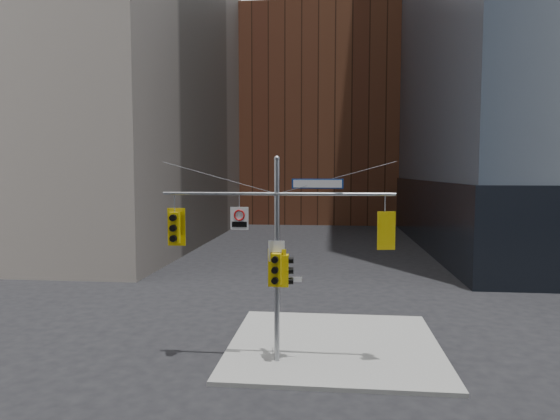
% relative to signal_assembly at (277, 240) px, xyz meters
% --- Properties ---
extents(ground, '(160.00, 160.00, 0.00)m').
position_rel_signal_assembly_xyz_m(ground, '(0.00, -1.99, -4.42)').
color(ground, black).
rests_on(ground, ground).
extents(sidewalk_corner, '(8.00, 8.00, 0.15)m').
position_rel_signal_assembly_xyz_m(sidewalk_corner, '(2.00, 2.01, -4.34)').
color(sidewalk_corner, gray).
rests_on(sidewalk_corner, ground).
extents(brick_midrise, '(26.00, 20.00, 28.00)m').
position_rel_signal_assembly_xyz_m(brick_midrise, '(0.00, 56.01, 9.58)').
color(brick_midrise, brown).
rests_on(brick_midrise, ground).
extents(signal_assembly, '(8.00, 0.80, 7.30)m').
position_rel_signal_assembly_xyz_m(signal_assembly, '(0.00, 0.00, 0.00)').
color(signal_assembly, gray).
rests_on(signal_assembly, ground).
extents(traffic_light_west_arm, '(0.64, 0.50, 1.34)m').
position_rel_signal_assembly_xyz_m(traffic_light_west_arm, '(-3.61, 0.01, 0.38)').
color(traffic_light_west_arm, '#D7B70B').
rests_on(traffic_light_west_arm, ground).
extents(traffic_light_east_arm, '(0.61, 0.55, 1.28)m').
position_rel_signal_assembly_xyz_m(traffic_light_east_arm, '(3.64, 0.00, 0.38)').
color(traffic_light_east_arm, '#D7B70B').
rests_on(traffic_light_east_arm, ground).
extents(traffic_light_pole_side, '(0.43, 0.37, 1.10)m').
position_rel_signal_assembly_xyz_m(traffic_light_pole_side, '(0.33, 0.01, -1.07)').
color(traffic_light_pole_side, '#D7B70B').
rests_on(traffic_light_pole_side, ground).
extents(traffic_light_pole_front, '(0.63, 0.52, 1.32)m').
position_rel_signal_assembly_xyz_m(traffic_light_pole_front, '(0.00, -0.27, -0.96)').
color(traffic_light_pole_front, '#D7B70B').
rests_on(traffic_light_pole_front, ground).
extents(street_sign_blade, '(1.75, 0.17, 0.34)m').
position_rel_signal_assembly_xyz_m(street_sign_blade, '(1.38, 0.00, 1.93)').
color(street_sign_blade, navy).
rests_on(street_sign_blade, ground).
extents(regulatory_sign_arm, '(0.63, 0.07, 0.78)m').
position_rel_signal_assembly_xyz_m(regulatory_sign_arm, '(-1.30, -0.02, 0.76)').
color(regulatory_sign_arm, silver).
rests_on(regulatory_sign_arm, ground).
extents(regulatory_sign_pole, '(0.55, 0.05, 0.72)m').
position_rel_signal_assembly_xyz_m(regulatory_sign_pole, '(0.00, -0.11, -0.40)').
color(regulatory_sign_pole, silver).
rests_on(regulatory_sign_pole, ground).
extents(street_blade_ew, '(0.83, 0.06, 0.17)m').
position_rel_signal_assembly_xyz_m(street_blade_ew, '(0.45, 0.01, -1.37)').
color(street_blade_ew, silver).
rests_on(street_blade_ew, ground).
extents(street_blade_ns, '(0.14, 0.82, 0.16)m').
position_rel_signal_assembly_xyz_m(street_blade_ns, '(0.00, 0.46, -1.53)').
color(street_blade_ns, '#145926').
rests_on(street_blade_ns, ground).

